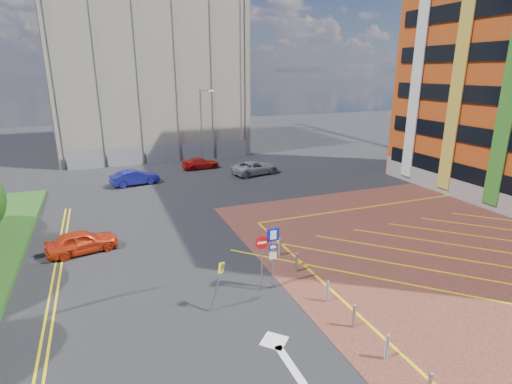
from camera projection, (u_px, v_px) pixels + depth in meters
ground at (271, 301)px, 17.93m from camera, size 140.00×140.00×0.00m
forecourt at (495, 251)px, 22.84m from camera, size 26.00×26.00×0.02m
lamp_back at (202, 124)px, 42.99m from camera, size 1.53×0.16×8.00m
sign_cluster at (269, 251)px, 18.33m from camera, size 1.17×0.12×3.20m
warning_sign at (218, 280)px, 16.84m from camera, size 0.83×0.43×2.24m
bollard_row at (336, 300)px, 17.11m from camera, size 0.14×11.14×0.90m
construction_building at (145, 61)px, 50.28m from camera, size 21.20×19.20×22.00m
construction_fence at (172, 153)px, 44.67m from camera, size 21.60×0.06×2.00m
car_red_left at (82, 242)px, 22.54m from camera, size 4.06×2.28×1.30m
car_blue_back at (135, 177)px, 35.86m from camera, size 4.40×2.23×1.38m
car_red_back at (201, 163)px, 41.84m from camera, size 3.98×1.82×1.13m
car_silver_back at (255, 168)px, 39.54m from camera, size 5.18×3.15×1.34m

